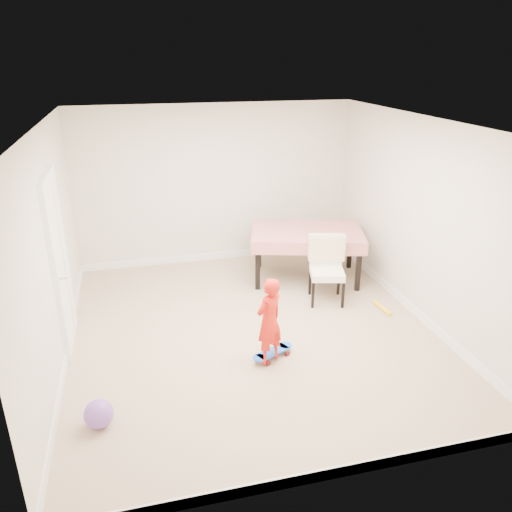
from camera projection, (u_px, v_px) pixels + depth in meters
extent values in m
plane|color=tan|center=(252.00, 331.00, 6.40)|extent=(5.00, 5.00, 0.00)
cube|color=white|center=(252.00, 125.00, 5.42)|extent=(4.50, 5.00, 0.04)
cube|color=beige|center=(216.00, 186.00, 8.13)|extent=(4.50, 0.04, 2.60)
cube|color=beige|center=(331.00, 346.00, 3.68)|extent=(4.50, 0.04, 2.60)
cube|color=beige|center=(52.00, 253.00, 5.40)|extent=(0.04, 5.00, 2.60)
cube|color=beige|center=(420.00, 221.00, 6.41)|extent=(0.04, 5.00, 2.60)
cube|color=white|center=(60.00, 265.00, 5.78)|extent=(0.11, 0.94, 2.11)
cube|color=white|center=(218.00, 256.00, 8.61)|extent=(4.50, 0.02, 0.12)
cube|color=white|center=(323.00, 475.00, 4.14)|extent=(4.50, 0.02, 0.12)
cube|color=white|center=(68.00, 350.00, 5.87)|extent=(0.02, 5.00, 0.12)
cube|color=white|center=(410.00, 307.00, 6.88)|extent=(0.02, 5.00, 0.12)
imported|color=red|center=(269.00, 323.00, 5.56)|extent=(0.45, 0.41, 1.03)
sphere|color=purple|center=(99.00, 414.00, 4.72)|extent=(0.28, 0.28, 0.28)
cylinder|color=yellow|center=(383.00, 308.00, 6.90)|extent=(0.09, 0.40, 0.06)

